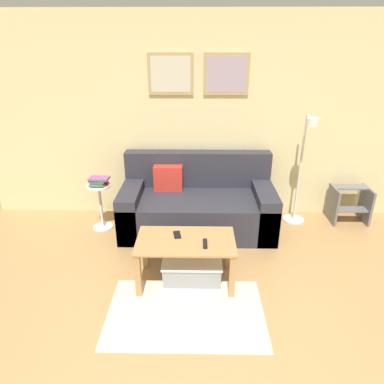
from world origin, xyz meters
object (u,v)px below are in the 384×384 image
at_px(storage_bin, 192,269).
at_px(side_table, 100,203).
at_px(remote_control, 205,244).
at_px(floor_lamp, 302,169).
at_px(step_stool, 349,203).
at_px(coffee_table, 186,248).
at_px(couch, 197,205).
at_px(cell_phone, 177,235).
at_px(book_stack, 98,181).

bearing_deg(storage_bin, side_table, 138.87).
bearing_deg(remote_control, floor_lamp, 46.55).
bearing_deg(step_stool, storage_bin, -148.48).
bearing_deg(coffee_table, floor_lamp, 40.58).
height_order(couch, side_table, couch).
bearing_deg(cell_phone, side_table, 126.02).
height_order(storage_bin, side_table, side_table).
height_order(couch, floor_lamp, floor_lamp).
bearing_deg(remote_control, couch, 93.91).
xyz_separation_m(floor_lamp, side_table, (-2.50, -0.15, -0.41)).
xyz_separation_m(cell_phone, step_stool, (2.19, 1.20, -0.22)).
xyz_separation_m(floor_lamp, step_stool, (0.70, 0.09, -0.50)).
bearing_deg(storage_bin, remote_control, -42.34).
bearing_deg(floor_lamp, cell_phone, -143.24).
relative_size(storage_bin, remote_control, 3.90).
bearing_deg(side_table, coffee_table, -43.62).
height_order(remote_control, cell_phone, remote_control).
distance_m(storage_bin, side_table, 1.56).
bearing_deg(couch, coffee_table, -95.61).
bearing_deg(floor_lamp, storage_bin, -139.04).
xyz_separation_m(coffee_table, cell_phone, (-0.09, 0.09, 0.10)).
bearing_deg(couch, step_stool, 5.61).
height_order(couch, storage_bin, couch).
bearing_deg(book_stack, storage_bin, -41.49).
bearing_deg(cell_phone, floor_lamp, 26.18).
relative_size(coffee_table, cell_phone, 6.71).
height_order(coffee_table, floor_lamp, floor_lamp).
xyz_separation_m(coffee_table, book_stack, (-1.10, 1.06, 0.26)).
height_order(coffee_table, cell_phone, cell_phone).
bearing_deg(couch, floor_lamp, 4.70).
bearing_deg(side_table, couch, 1.90).
bearing_deg(storage_bin, coffee_table, -149.28).
bearing_deg(floor_lamp, book_stack, -176.82).
xyz_separation_m(couch, coffee_table, (-0.11, -1.09, 0.06)).
xyz_separation_m(couch, book_stack, (-1.20, -0.03, 0.33)).
xyz_separation_m(coffee_table, floor_lamp, (1.40, 1.20, 0.38)).
xyz_separation_m(couch, floor_lamp, (1.29, 0.11, 0.45)).
xyz_separation_m(coffee_table, step_stool, (2.10, 1.29, -0.12)).
bearing_deg(step_stool, remote_control, -144.58).
bearing_deg(step_stool, couch, -174.39).
xyz_separation_m(coffee_table, side_table, (-1.10, 1.05, -0.03)).
bearing_deg(side_table, floor_lamp, 3.35).
bearing_deg(couch, side_table, -178.10).
bearing_deg(step_stool, cell_phone, -151.28).
height_order(side_table, book_stack, book_stack).
distance_m(cell_phone, step_stool, 2.50).
distance_m(couch, coffee_table, 1.10).
bearing_deg(storage_bin, couch, 87.44).
distance_m(couch, storage_bin, 1.08).
bearing_deg(floor_lamp, remote_control, -133.63).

